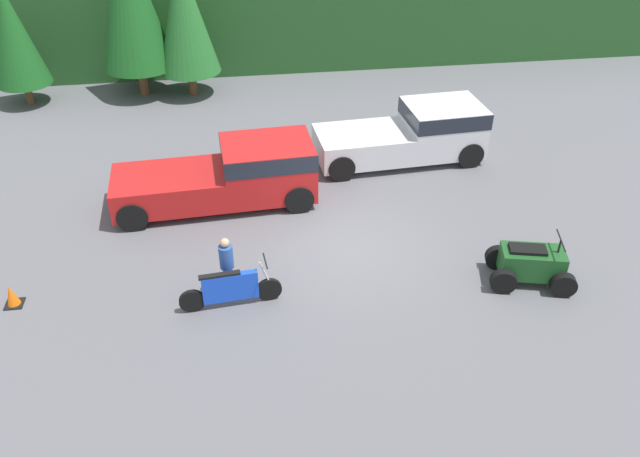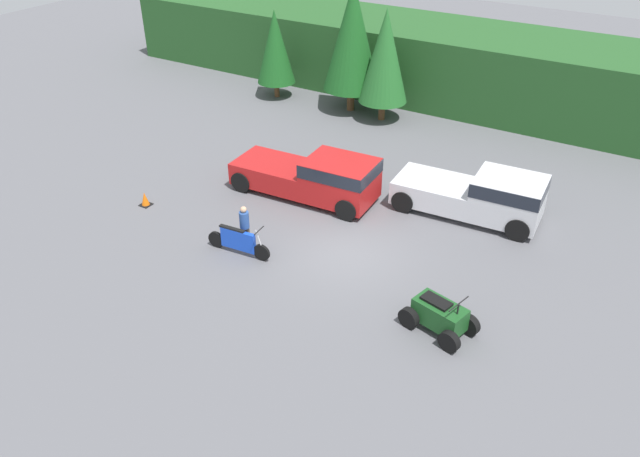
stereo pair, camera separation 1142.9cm
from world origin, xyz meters
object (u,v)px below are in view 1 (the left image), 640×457
object	(u,v)px
rider_person	(227,264)
traffic_cone	(12,296)
quad_atv	(531,265)
pickup_truck_red	(234,173)
dirt_bike	(231,289)
pickup_truck_second	(415,132)

from	to	relation	value
rider_person	traffic_cone	size ratio (longest dim) A/B	2.91
traffic_cone	quad_atv	bearing A→B (deg)	-4.16
quad_atv	traffic_cone	xyz separation A→B (m)	(-12.37, 0.90, -0.26)
pickup_truck_red	traffic_cone	size ratio (longest dim) A/B	10.66
dirt_bike	traffic_cone	size ratio (longest dim) A/B	4.37
quad_atv	rider_person	distance (m)	7.35
quad_atv	rider_person	world-z (taller)	rider_person
quad_atv	traffic_cone	size ratio (longest dim) A/B	4.10
dirt_bike	pickup_truck_second	bearing A→B (deg)	41.66
pickup_truck_red	quad_atv	world-z (taller)	pickup_truck_red
dirt_bike	rider_person	distance (m)	0.59
pickup_truck_second	traffic_cone	distance (m)	12.70
dirt_bike	pickup_truck_red	bearing A→B (deg)	81.83
pickup_truck_second	dirt_bike	distance (m)	9.02
pickup_truck_second	rider_person	xyz separation A→B (m)	(-6.21, -6.12, -0.09)
dirt_bike	rider_person	bearing A→B (deg)	90.41
quad_atv	rider_person	xyz separation A→B (m)	(-7.31, 0.59, 0.36)
pickup_truck_second	traffic_cone	xyz separation A→B (m)	(-11.26, -5.82, -0.71)
dirt_bike	traffic_cone	bearing A→B (deg)	166.43
dirt_bike	traffic_cone	xyz separation A→B (m)	(-5.10, 0.75, -0.23)
dirt_bike	quad_atv	world-z (taller)	quad_atv
pickup_truck_second	rider_person	bearing A→B (deg)	-139.04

